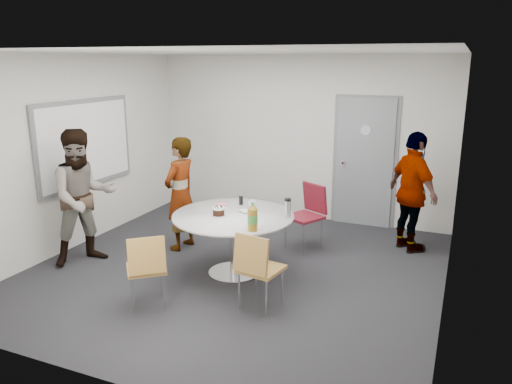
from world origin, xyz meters
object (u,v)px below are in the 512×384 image
at_px(chair_far, 309,209).
at_px(person_main, 180,194).
at_px(person_left, 83,197).
at_px(person_right, 413,192).
at_px(whiteboard, 86,143).
at_px(chair_near_right, 257,264).
at_px(door, 364,163).
at_px(table, 235,223).
at_px(chair_near_left, 147,264).

bearing_deg(chair_far, person_main, 50.99).
xyz_separation_m(person_left, person_right, (3.89, 2.10, -0.05)).
xyz_separation_m(whiteboard, person_right, (4.41, 1.39, -0.61)).
bearing_deg(chair_near_right, person_left, -178.98).
bearing_deg(door, table, -111.95).
bearing_deg(person_left, person_main, -10.94).
bearing_deg(table, person_left, -168.98).
distance_m(table, person_left, 2.04).
height_order(chair_near_right, person_left, person_left).
height_order(door, chair_near_left, door).
height_order(chair_near_right, person_main, person_main).
distance_m(person_main, person_left, 1.28).
bearing_deg(chair_far, person_left, 60.41).
distance_m(chair_near_left, person_left, 1.74).
xyz_separation_m(whiteboard, chair_near_right, (3.12, -1.08, -0.91)).
height_order(table, chair_near_left, table).
bearing_deg(chair_far, whiteboard, 44.48).
relative_size(chair_near_right, person_main, 0.55).
bearing_deg(person_right, door, 2.33).
relative_size(person_left, person_right, 1.05).
bearing_deg(chair_far, chair_near_right, 119.15).
xyz_separation_m(door, chair_far, (-0.49, -1.35, -0.46)).
bearing_deg(chair_near_right, chair_near_left, -149.87).
xyz_separation_m(whiteboard, chair_near_left, (2.03, -1.50, -0.94)).
bearing_deg(chair_far, door, -82.32).
bearing_deg(door, person_right, -46.25).
height_order(table, person_left, person_left).
relative_size(chair_far, person_main, 0.58).
distance_m(chair_near_left, person_right, 3.76).
distance_m(door, whiteboard, 4.25).
bearing_deg(chair_near_right, door, 91.70).
height_order(whiteboard, person_left, whiteboard).
distance_m(table, person_right, 2.57).
xyz_separation_m(chair_far, person_main, (-1.66, -0.72, 0.23)).
distance_m(chair_near_right, person_right, 2.81).
height_order(chair_far, person_main, person_main).
bearing_deg(door, person_left, -135.43).
relative_size(door, person_right, 1.26).
distance_m(table, chair_near_left, 1.28).
xyz_separation_m(chair_near_right, chair_far, (-0.05, 2.01, 0.03)).
bearing_deg(chair_near_left, chair_near_right, -18.66).
relative_size(whiteboard, chair_near_left, 2.24).
height_order(table, person_right, person_right).
bearing_deg(person_main, person_left, -38.41).
xyz_separation_m(table, person_right, (1.90, 1.72, 0.17)).
bearing_deg(table, person_main, 153.99).
xyz_separation_m(whiteboard, person_main, (1.41, 0.21, -0.65)).
height_order(table, chair_far, table).
height_order(door, chair_far, door).
distance_m(whiteboard, person_left, 1.05).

